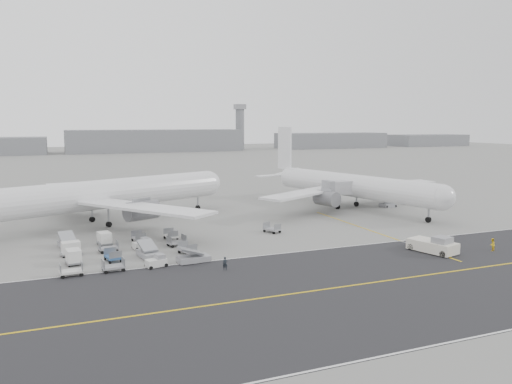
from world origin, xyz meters
name	(u,v)px	position (x,y,z in m)	size (l,w,h in m)	color
ground	(213,256)	(0.00, 0.00, 0.00)	(700.00, 700.00, 0.00)	gray
taxiway	(305,292)	(5.02, -17.98, 0.01)	(220.00, 59.00, 0.03)	#29292C
horizon_buildings	(140,152)	(30.00, 260.00, 0.00)	(520.00, 28.00, 28.00)	slate
control_tower	(240,126)	(100.00, 265.00, 16.25)	(7.00, 7.00, 31.25)	slate
airliner_a	(101,195)	(-12.52, 28.71, 5.48)	(52.36, 51.29, 19.02)	silver
airliner_b	(348,185)	(38.95, 27.40, 5.02)	(48.30, 49.38, 17.40)	silver
pushback_tug	(434,245)	(29.88, -9.69, 1.04)	(4.92, 8.93, 2.52)	silver
jet_bridge	(360,188)	(40.51, 25.24, 4.53)	(17.16, 3.41, 6.50)	gray
gse_cluster	(129,255)	(-10.84, 5.21, 0.00)	(23.23, 22.39, 2.11)	gray
stray_dolly	(272,232)	(13.66, 10.88, 0.00)	(1.71, 2.78, 1.71)	silver
ground_crew_a	(225,264)	(-0.54, -6.89, 0.85)	(0.62, 0.41, 1.70)	black
ground_crew_b	(492,245)	(38.35, -12.15, 0.93)	(0.90, 0.70, 1.85)	yellow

